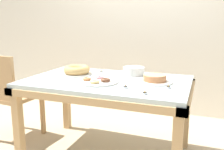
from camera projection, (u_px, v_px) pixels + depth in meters
wall_back at (145, 19)px, 3.47m from camera, size 8.00×0.10×2.60m
dining_table at (107, 89)px, 2.30m from camera, size 1.50×0.95×0.75m
chair at (10, 93)px, 2.63m from camera, size 0.46×0.46×0.94m
cake_chocolate_round at (155, 79)px, 2.17m from camera, size 0.32×0.32×0.07m
cake_golden_bundt at (77, 70)px, 2.49m from camera, size 0.30×0.30×0.09m
pastry_platter at (97, 81)px, 2.17m from camera, size 0.36×0.36×0.04m
plate_stack at (134, 71)px, 2.47m from camera, size 0.21×0.21×0.08m
tealight_near_front at (101, 72)px, 2.59m from camera, size 0.04×0.04×0.04m
tealight_right_edge at (145, 93)px, 1.80m from camera, size 0.04×0.04×0.04m
tealight_centre at (168, 87)px, 1.96m from camera, size 0.04×0.04×0.04m
tealight_left_edge at (125, 87)px, 1.97m from camera, size 0.04×0.04×0.04m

